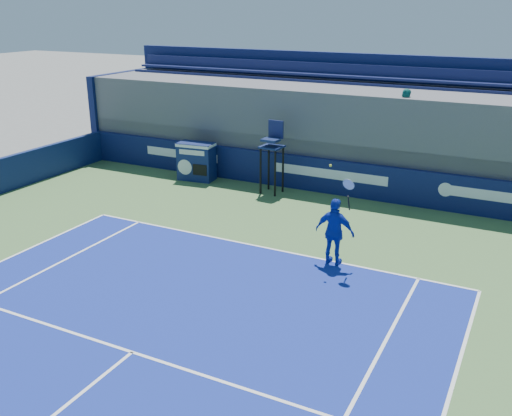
% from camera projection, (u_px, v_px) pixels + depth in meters
% --- Properties ---
extents(back_hoarding, '(20.40, 0.21, 1.20)m').
position_uv_depth(back_hoarding, '(330.00, 177.00, 19.39)').
color(back_hoarding, '#0C1445').
rests_on(back_hoarding, ground).
extents(match_clock, '(1.39, 0.86, 1.40)m').
position_uv_depth(match_clock, '(196.00, 160.00, 20.88)').
color(match_clock, '#0F1C4F').
rests_on(match_clock, ground).
extents(umpire_chair, '(0.74, 0.74, 2.48)m').
position_uv_depth(umpire_chair, '(272.00, 150.00, 19.16)').
color(umpire_chair, black).
rests_on(umpire_chair, ground).
extents(tennis_player, '(1.02, 0.47, 2.57)m').
position_uv_depth(tennis_player, '(335.00, 232.00, 13.97)').
color(tennis_player, '#152FAF').
rests_on(tennis_player, apron).
extents(stadium_seating, '(21.00, 4.05, 4.40)m').
position_uv_depth(stadium_seating, '(351.00, 130.00, 20.70)').
color(stadium_seating, '#4F5054').
rests_on(stadium_seating, ground).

